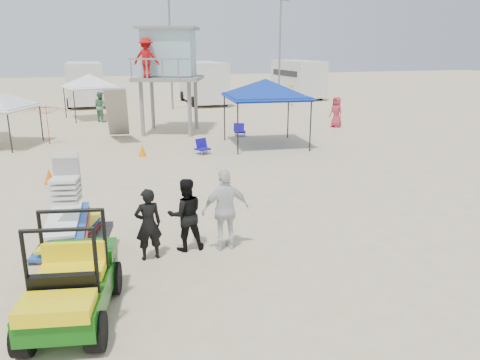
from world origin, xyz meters
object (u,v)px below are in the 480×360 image
object	(u,v)px
utility_cart	(69,276)
surf_trailer	(72,225)
man_left	(148,224)
canopy_blue	(266,82)
lifeguard_tower	(166,56)

from	to	relation	value
utility_cart	surf_trailer	xyz separation A→B (m)	(0.00, 2.33, 0.01)
surf_trailer	man_left	size ratio (longest dim) A/B	1.61
surf_trailer	man_left	bearing A→B (deg)	-11.18
man_left	surf_trailer	bearing A→B (deg)	-17.69
utility_cart	canopy_blue	xyz separation A→B (m)	(8.13, 12.57, 2.05)
lifeguard_tower	canopy_blue	size ratio (longest dim) A/B	1.42
utility_cart	canopy_blue	world-z (taller)	canopy_blue
man_left	lifeguard_tower	world-z (taller)	lifeguard_tower
surf_trailer	lifeguard_tower	distance (m)	16.11
man_left	canopy_blue	distance (m)	12.61
utility_cart	lifeguard_tower	bearing A→B (deg)	75.59
man_left	lifeguard_tower	size ratio (longest dim) A/B	0.30
surf_trailer	canopy_blue	bearing A→B (deg)	51.54
man_left	canopy_blue	size ratio (longest dim) A/B	0.42
canopy_blue	lifeguard_tower	bearing A→B (deg)	126.48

